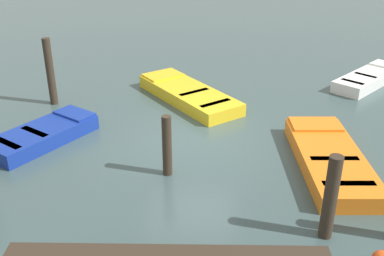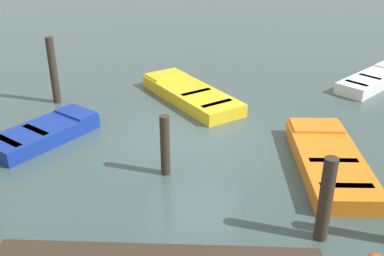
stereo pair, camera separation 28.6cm
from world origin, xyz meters
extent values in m
plane|color=#384C4C|center=(0.00, 0.00, 0.00)|extent=(80.00, 80.00, 0.00)
cube|color=navy|center=(4.01, 0.45, 0.20)|extent=(2.58, 3.17, 0.40)
cube|color=silver|center=(4.01, 0.45, 0.34)|extent=(2.12, 2.65, 0.04)
cube|color=navy|center=(3.42, -0.53, 0.43)|extent=(1.29, 1.13, 0.06)
cube|color=#A4A49F|center=(4.12, 0.64, 0.38)|extent=(0.93, 0.67, 0.04)
cube|color=#A4A49F|center=(4.54, 1.34, 0.38)|extent=(0.93, 0.67, 0.04)
cube|color=gold|center=(0.34, -2.83, 0.20)|extent=(3.69, 4.08, 0.40)
cube|color=#4C3319|center=(0.34, -2.83, 0.34)|extent=(3.06, 3.41, 0.04)
cube|color=gold|center=(1.35, -4.08, 0.43)|extent=(1.55, 1.50, 0.06)
cube|color=#42301E|center=(0.14, -2.59, 0.38)|extent=(0.98, 0.85, 0.04)
cube|color=#42301E|center=(-0.57, -1.72, 0.38)|extent=(0.98, 0.85, 0.04)
cube|color=orange|center=(-3.46, 1.18, 0.20)|extent=(1.77, 4.04, 0.40)
cube|color=black|center=(-3.46, 1.18, 0.34)|extent=(1.41, 3.43, 0.04)
cube|color=orange|center=(-3.34, -0.35, 0.43)|extent=(1.38, 0.97, 0.06)
cube|color=black|center=(-3.49, 1.47, 0.38)|extent=(1.15, 0.29, 0.04)
cube|color=black|center=(-3.57, 2.55, 0.38)|extent=(1.15, 0.29, 0.04)
cube|color=silver|center=(-5.97, -4.93, 0.20)|extent=(3.05, 3.33, 0.40)
cube|color=#334772|center=(-5.97, -4.93, 0.34)|extent=(2.53, 2.78, 0.04)
cube|color=navy|center=(-5.80, -4.73, 0.38)|extent=(0.75, 0.68, 0.04)
cube|color=navy|center=(-5.18, -4.00, 0.38)|extent=(0.75, 0.68, 0.04)
cylinder|color=#33281E|center=(4.66, -2.21, 1.08)|extent=(0.25, 0.25, 2.15)
cylinder|color=#33281E|center=(-2.87, 3.85, 0.87)|extent=(0.26, 0.26, 1.74)
cylinder|color=#33281E|center=(0.43, 1.83, 0.75)|extent=(0.22, 0.22, 1.50)
camera|label=1|loc=(-0.89, 11.01, 5.64)|focal=42.41mm
camera|label=2|loc=(-1.17, 10.98, 5.64)|focal=42.41mm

